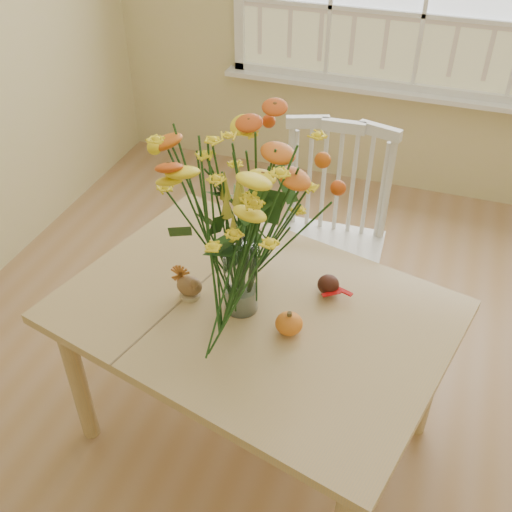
% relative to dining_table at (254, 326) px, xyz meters
% --- Properties ---
extents(floor, '(4.00, 4.50, 0.01)m').
position_rel_dining_table_xyz_m(floor, '(0.26, -0.02, -0.63)').
color(floor, '#AD8153').
rests_on(floor, ground).
extents(dining_table, '(1.53, 1.25, 0.72)m').
position_rel_dining_table_xyz_m(dining_table, '(0.00, 0.00, 0.00)').
color(dining_table, tan).
rests_on(dining_table, floor).
extents(windsor_chair, '(0.51, 0.49, 1.05)m').
position_rel_dining_table_xyz_m(windsor_chair, '(0.11, 0.74, -0.04)').
color(windsor_chair, white).
rests_on(windsor_chair, floor).
extents(flower_vase, '(0.56, 0.56, 0.67)m').
position_rel_dining_table_xyz_m(flower_vase, '(-0.04, -0.01, 0.49)').
color(flower_vase, white).
rests_on(flower_vase, dining_table).
extents(pumpkin, '(0.09, 0.09, 0.07)m').
position_rel_dining_table_xyz_m(pumpkin, '(0.15, -0.08, 0.13)').
color(pumpkin, orange).
rests_on(pumpkin, dining_table).
extents(turkey_figurine, '(0.10, 0.08, 0.12)m').
position_rel_dining_table_xyz_m(turkey_figurine, '(-0.24, -0.02, 0.14)').
color(turkey_figurine, '#CCB78C').
rests_on(turkey_figurine, dining_table).
extents(dark_gourd, '(0.12, 0.08, 0.07)m').
position_rel_dining_table_xyz_m(dark_gourd, '(0.23, 0.17, 0.13)').
color(dark_gourd, '#38160F').
rests_on(dark_gourd, dining_table).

